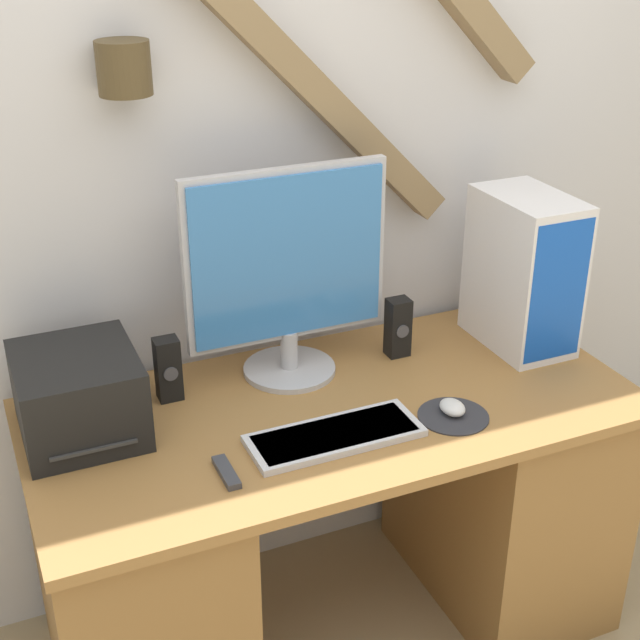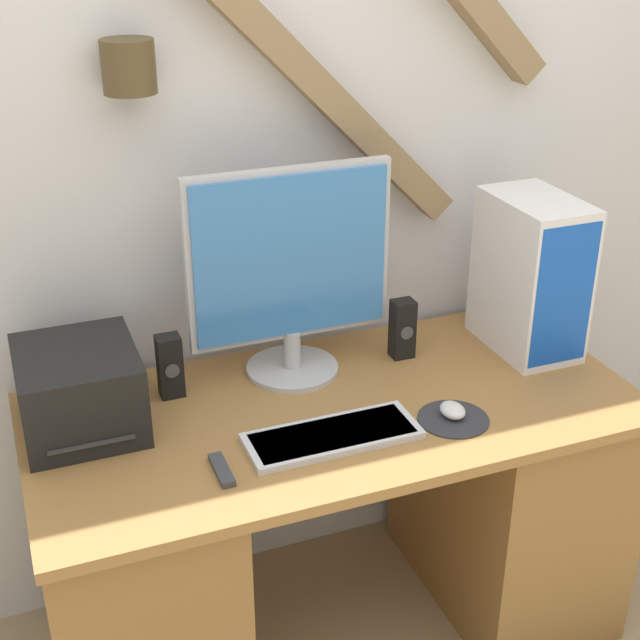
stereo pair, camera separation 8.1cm
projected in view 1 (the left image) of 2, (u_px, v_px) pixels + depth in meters
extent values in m
cube|color=silver|center=(271.00, 152.00, 2.44)|extent=(6.40, 0.05, 2.70)
cube|color=olive|center=(300.00, 74.00, 2.31)|extent=(0.88, 0.08, 0.88)
cylinder|color=#4C3D23|center=(124.00, 68.00, 2.10)|extent=(0.13, 0.13, 0.13)
cube|color=olive|center=(335.00, 410.00, 2.34)|extent=(1.59, 0.75, 0.03)
cube|color=olive|center=(137.00, 585.00, 2.31)|extent=(0.44, 0.69, 0.75)
cube|color=olive|center=(502.00, 480.00, 2.71)|extent=(0.44, 0.69, 0.75)
cylinder|color=#B7B7BC|center=(289.00, 369.00, 2.49)|extent=(0.26, 0.26, 0.02)
cylinder|color=#B7B7BC|center=(289.00, 349.00, 2.46)|extent=(0.05, 0.05, 0.11)
cube|color=#B7B7BC|center=(286.00, 255.00, 2.34)|extent=(0.56, 0.03, 0.48)
cube|color=#387AC6|center=(289.00, 257.00, 2.33)|extent=(0.53, 0.01, 0.44)
cube|color=silver|center=(335.00, 436.00, 2.18)|extent=(0.43, 0.16, 0.02)
cube|color=white|center=(335.00, 434.00, 2.18)|extent=(0.40, 0.14, 0.01)
cylinder|color=#2D2D33|center=(453.00, 416.00, 2.28)|extent=(0.18, 0.18, 0.00)
ellipsoid|color=silver|center=(452.00, 407.00, 2.28)|extent=(0.06, 0.08, 0.03)
cube|color=white|center=(523.00, 271.00, 2.56)|extent=(0.20, 0.33, 0.45)
cube|color=blue|center=(558.00, 292.00, 2.43)|extent=(0.18, 0.01, 0.41)
cube|color=black|center=(79.00, 395.00, 2.17)|extent=(0.29, 0.32, 0.21)
cube|color=#333333|center=(89.00, 435.00, 2.12)|extent=(0.20, 0.15, 0.01)
cube|color=black|center=(168.00, 369.00, 2.32)|extent=(0.06, 0.05, 0.17)
cylinder|color=#47474C|center=(171.00, 374.00, 2.30)|extent=(0.04, 0.00, 0.04)
cube|color=black|center=(398.00, 327.00, 2.54)|extent=(0.06, 0.05, 0.17)
cylinder|color=#47474C|center=(403.00, 331.00, 2.52)|extent=(0.04, 0.00, 0.04)
cube|color=#38383D|center=(226.00, 472.00, 2.05)|extent=(0.03, 0.13, 0.02)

